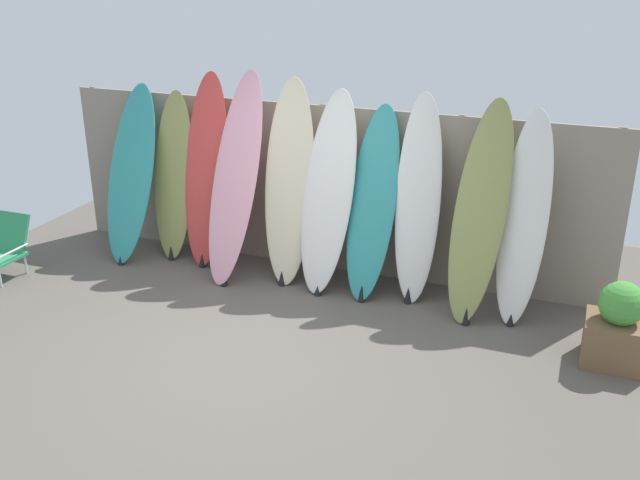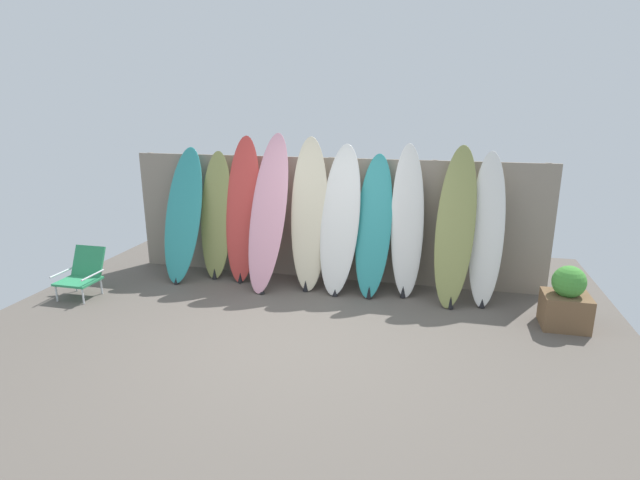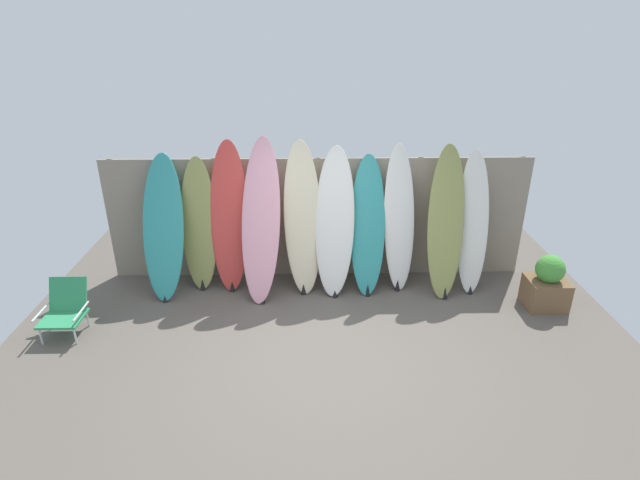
% 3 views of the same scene
% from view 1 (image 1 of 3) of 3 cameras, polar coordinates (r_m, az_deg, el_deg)
% --- Properties ---
extents(ground, '(7.68, 7.68, 0.00)m').
position_cam_1_polar(ground, '(6.37, -6.33, -8.84)').
color(ground, '#5B544C').
extents(fence_back, '(6.08, 0.11, 1.80)m').
position_cam_1_polar(fence_back, '(7.68, 0.22, 4.14)').
color(fence_back, gray).
rests_on(fence_back, ground).
extents(surfboard_teal_0, '(0.57, 0.82, 1.93)m').
position_cam_1_polar(surfboard_teal_0, '(8.25, -14.88, 5.10)').
color(surfboard_teal_0, teal).
rests_on(surfboard_teal_0, ground).
extents(surfboard_olive_1, '(0.51, 0.42, 1.88)m').
position_cam_1_polar(surfboard_olive_1, '(8.13, -11.64, 4.85)').
color(surfboard_olive_1, olive).
rests_on(surfboard_olive_1, ground).
extents(surfboard_red_2, '(0.57, 0.52, 2.10)m').
position_cam_1_polar(surfboard_red_2, '(7.86, -9.11, 5.35)').
color(surfboard_red_2, '#D13D38').
rests_on(surfboard_red_2, ground).
extents(surfboard_pink_3, '(0.63, 0.89, 2.15)m').
position_cam_1_polar(surfboard_pink_3, '(7.48, -6.81, 4.83)').
color(surfboard_pink_3, pink).
rests_on(surfboard_pink_3, ground).
extents(surfboard_cream_4, '(0.58, 0.63, 2.11)m').
position_cam_1_polar(surfboard_cream_4, '(7.35, -2.48, 4.47)').
color(surfboard_cream_4, beige).
rests_on(surfboard_cream_4, ground).
extents(surfboard_white_5, '(0.61, 0.75, 2.02)m').
position_cam_1_polar(surfboard_white_5, '(7.18, 0.66, 3.75)').
color(surfboard_white_5, white).
rests_on(surfboard_white_5, ground).
extents(surfboard_teal_6, '(0.51, 0.72, 1.90)m').
position_cam_1_polar(surfboard_teal_6, '(7.09, 4.22, 2.81)').
color(surfboard_teal_6, teal).
rests_on(surfboard_teal_6, ground).
extents(surfboard_white_7, '(0.50, 0.57, 2.04)m').
position_cam_1_polar(surfboard_white_7, '(7.01, 7.85, 3.08)').
color(surfboard_white_7, white).
rests_on(surfboard_white_7, ground).
extents(surfboard_olive_8, '(0.59, 0.84, 2.04)m').
position_cam_1_polar(surfboard_olive_8, '(6.79, 12.69, 2.11)').
color(surfboard_olive_8, olive).
rests_on(surfboard_olive_8, ground).
extents(surfboard_white_9, '(0.46, 0.62, 1.97)m').
position_cam_1_polar(surfboard_white_9, '(6.81, 16.01, 1.55)').
color(surfboard_white_9, white).
rests_on(surfboard_white_9, ground).
extents(beach_chair, '(0.50, 0.57, 0.64)m').
position_cam_1_polar(beach_chair, '(8.40, -24.06, -0.44)').
color(beach_chair, silver).
rests_on(beach_chair, ground).
extents(planter_box, '(0.52, 0.45, 0.75)m').
position_cam_1_polar(planter_box, '(6.51, 22.71, -6.53)').
color(planter_box, brown).
rests_on(planter_box, ground).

